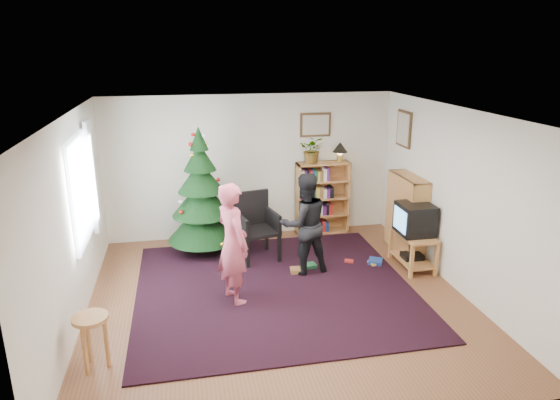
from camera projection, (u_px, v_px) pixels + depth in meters
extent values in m
plane|color=brown|center=(279.00, 299.00, 6.75)|extent=(5.00, 5.00, 0.00)
plane|color=white|center=(278.00, 113.00, 6.01)|extent=(5.00, 5.00, 0.00)
cube|color=silver|center=(251.00, 166.00, 8.72)|extent=(5.00, 0.02, 2.50)
cube|color=silver|center=(338.00, 308.00, 4.04)|extent=(5.00, 0.02, 2.50)
cube|color=silver|center=(72.00, 224.00, 5.91)|extent=(0.02, 5.00, 2.50)
cube|color=silver|center=(457.00, 200.00, 6.85)|extent=(0.02, 5.00, 2.50)
cube|color=black|center=(274.00, 288.00, 7.03)|extent=(3.80, 3.60, 0.02)
cube|color=silver|center=(81.00, 190.00, 6.40)|extent=(0.04, 1.20, 1.40)
cube|color=silver|center=(93.00, 177.00, 7.06)|extent=(0.06, 0.35, 1.60)
cube|color=#4C3319|center=(315.00, 125.00, 8.70)|extent=(0.55, 0.03, 0.42)
cube|color=beige|center=(315.00, 125.00, 8.70)|extent=(0.47, 0.01, 0.34)
cube|color=#4C3319|center=(404.00, 129.00, 8.27)|extent=(0.03, 0.50, 0.60)
cube|color=beige|center=(404.00, 129.00, 8.27)|extent=(0.01, 0.42, 0.52)
cylinder|color=#3F2816|center=(204.00, 245.00, 8.27)|extent=(0.11, 0.11, 0.22)
cone|color=black|center=(203.00, 220.00, 8.14)|extent=(1.15, 1.15, 0.65)
cone|color=black|center=(202.00, 197.00, 8.03)|extent=(0.96, 0.96, 0.57)
cone|color=black|center=(200.00, 176.00, 7.92)|extent=(0.74, 0.74, 0.51)
cone|color=black|center=(199.00, 156.00, 7.82)|extent=(0.52, 0.52, 0.44)
cone|color=black|center=(199.00, 138.00, 7.74)|extent=(0.30, 0.30, 0.37)
cube|color=#B58040|center=(322.00, 198.00, 8.99)|extent=(0.95, 0.30, 1.30)
cube|color=#B58040|center=(323.00, 163.00, 8.80)|extent=(0.95, 0.30, 0.03)
cube|color=#B58040|center=(406.00, 215.00, 8.07)|extent=(0.30, 0.95, 1.30)
cube|color=#B58040|center=(409.00, 177.00, 7.88)|extent=(0.30, 0.95, 0.03)
cube|color=#B58040|center=(414.00, 234.00, 7.57)|extent=(0.45, 0.81, 0.04)
cube|color=#B58040|center=(412.00, 262.00, 7.27)|extent=(0.05, 0.05, 0.51)
cube|color=#B58040|center=(436.00, 260.00, 7.34)|extent=(0.05, 0.05, 0.51)
cube|color=#B58040|center=(391.00, 243.00, 7.97)|extent=(0.05, 0.05, 0.51)
cube|color=#B58040|center=(413.00, 241.00, 8.04)|extent=(0.05, 0.05, 0.51)
cube|color=#B58040|center=(412.00, 259.00, 7.70)|extent=(0.41, 0.77, 0.03)
cube|color=black|center=(412.00, 256.00, 7.68)|extent=(0.30, 0.25, 0.08)
cube|color=black|center=(415.00, 219.00, 7.50)|extent=(0.49, 0.53, 0.47)
cube|color=#59AAF3|center=(400.00, 220.00, 7.45)|extent=(0.01, 0.42, 0.34)
cube|color=black|center=(257.00, 231.00, 7.86)|extent=(0.70, 0.70, 0.05)
cube|color=black|center=(255.00, 208.00, 8.02)|extent=(0.58, 0.18, 0.58)
cube|color=black|center=(243.00, 253.00, 7.63)|extent=(0.06, 0.06, 0.48)
cube|color=black|center=(277.00, 250.00, 7.73)|extent=(0.06, 0.06, 0.48)
cube|color=black|center=(239.00, 240.00, 8.12)|extent=(0.06, 0.06, 0.48)
cube|color=black|center=(271.00, 238.00, 8.22)|extent=(0.06, 0.06, 0.48)
cylinder|color=#B58040|center=(90.00, 318.00, 5.14)|extent=(0.37, 0.37, 0.04)
cylinder|color=#B58040|center=(106.00, 343.00, 5.25)|extent=(0.04, 0.04, 0.57)
cylinder|color=#B58040|center=(88.00, 339.00, 5.32)|extent=(0.04, 0.04, 0.57)
cylinder|color=#B58040|center=(85.00, 351.00, 5.11)|extent=(0.04, 0.04, 0.57)
imported|color=#BB4B5C|center=(233.00, 243.00, 6.47)|extent=(0.59, 0.70, 1.64)
imported|color=black|center=(304.00, 224.00, 7.33)|extent=(0.83, 0.69, 1.53)
imported|color=gray|center=(313.00, 150.00, 8.68)|extent=(0.53, 0.50, 0.48)
cylinder|color=#A57F33|center=(340.00, 159.00, 8.83)|extent=(0.11, 0.11, 0.11)
sphere|color=#FFD88C|center=(340.00, 152.00, 8.80)|extent=(0.11, 0.11, 0.11)
cone|color=black|center=(340.00, 147.00, 8.77)|extent=(0.27, 0.27, 0.18)
cube|color=#A51E19|center=(349.00, 261.00, 7.84)|extent=(0.20, 0.20, 0.08)
cube|color=navy|center=(375.00, 262.00, 7.80)|extent=(0.20, 0.20, 0.08)
cube|color=#1E592D|center=(310.00, 266.00, 7.66)|extent=(0.20, 0.20, 0.08)
cube|color=gold|center=(374.00, 263.00, 7.77)|extent=(0.20, 0.20, 0.08)
cube|color=brown|center=(297.00, 271.00, 7.48)|extent=(0.20, 0.20, 0.08)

